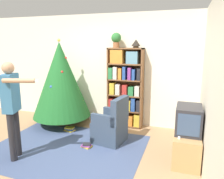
# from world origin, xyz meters

# --- Properties ---
(ground_plane) EXTENTS (14.00, 14.00, 0.00)m
(ground_plane) POSITION_xyz_m (0.00, 0.00, 0.00)
(ground_plane) COLOR #9E7A56
(wall_back) EXTENTS (8.00, 0.10, 2.60)m
(wall_back) POSITION_xyz_m (0.00, 1.94, 1.30)
(wall_back) COLOR silver
(wall_back) RESTS_ON ground_plane
(wall_right) EXTENTS (0.10, 8.00, 2.60)m
(wall_right) POSITION_xyz_m (1.99, 0.00, 1.30)
(wall_right) COLOR silver
(wall_right) RESTS_ON ground_plane
(area_rug) EXTENTS (2.77, 2.11, 0.01)m
(area_rug) POSITION_xyz_m (-0.39, 0.24, 0.00)
(area_rug) COLOR #3D4C70
(area_rug) RESTS_ON ground_plane
(bookshelf) EXTENTS (0.81, 0.28, 1.82)m
(bookshelf) POSITION_xyz_m (0.31, 1.72, 0.91)
(bookshelf) COLOR brown
(bookshelf) RESTS_ON ground_plane
(tv_stand) EXTENTS (0.42, 0.93, 0.48)m
(tv_stand) POSITION_xyz_m (1.71, 0.58, 0.24)
(tv_stand) COLOR tan
(tv_stand) RESTS_ON ground_plane
(television) EXTENTS (0.40, 0.57, 0.44)m
(television) POSITION_xyz_m (1.71, 0.58, 0.70)
(television) COLOR #28282D
(television) RESTS_ON tv_stand
(game_remote) EXTENTS (0.04, 0.12, 0.02)m
(game_remote) POSITION_xyz_m (1.58, 0.30, 0.50)
(game_remote) COLOR white
(game_remote) RESTS_ON tv_stand
(christmas_tree) EXTENTS (1.35, 1.35, 2.03)m
(christmas_tree) POSITION_xyz_m (-1.14, 1.34, 1.09)
(christmas_tree) COLOR #4C3323
(christmas_tree) RESTS_ON ground_plane
(armchair) EXTENTS (0.65, 0.64, 0.92)m
(armchair) POSITION_xyz_m (0.30, 0.79, 0.32)
(armchair) COLOR #334256
(armchair) RESTS_ON ground_plane
(standing_person) EXTENTS (0.71, 0.45, 1.63)m
(standing_person) POSITION_xyz_m (-1.02, -0.32, 0.97)
(standing_person) COLOR #232328
(standing_person) RESTS_ON ground_plane
(potted_plant) EXTENTS (0.22, 0.22, 0.33)m
(potted_plant) POSITION_xyz_m (0.09, 1.73, 2.01)
(potted_plant) COLOR #935B38
(potted_plant) RESTS_ON bookshelf
(table_lamp) EXTENTS (0.20, 0.20, 0.18)m
(table_lamp) POSITION_xyz_m (0.54, 1.73, 1.92)
(table_lamp) COLOR #473828
(table_lamp) RESTS_ON bookshelf
(book_pile_near_tree) EXTENTS (0.25, 0.20, 0.09)m
(book_pile_near_tree) POSITION_xyz_m (-0.77, 1.01, 0.04)
(book_pile_near_tree) COLOR gold
(book_pile_near_tree) RESTS_ON ground_plane
(book_pile_by_chair) EXTENTS (0.21, 0.17, 0.07)m
(book_pile_by_chair) POSITION_xyz_m (-0.06, 0.41, 0.03)
(book_pile_by_chair) COLOR gold
(book_pile_by_chair) RESTS_ON ground_plane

